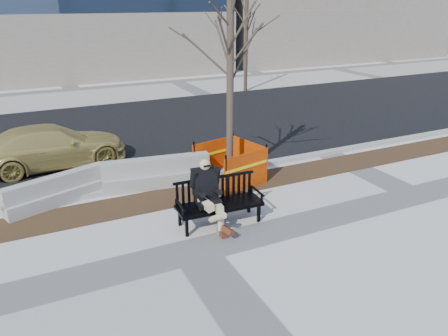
{
  "coord_description": "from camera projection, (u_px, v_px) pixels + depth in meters",
  "views": [
    {
      "loc": [
        -2.71,
        -7.09,
        4.78
      ],
      "look_at": [
        1.35,
        1.42,
        1.08
      ],
      "focal_mm": 34.57,
      "sensor_mm": 36.0,
      "label": 1
    }
  ],
  "objects": [
    {
      "name": "ground",
      "position": [
        194.0,
        250.0,
        8.79
      ],
      "size": [
        120.0,
        120.0,
        0.0
      ],
      "primitive_type": "plane",
      "color": "beige",
      "rests_on": "ground"
    },
    {
      "name": "jersey_barrier_right",
      "position": [
        157.0,
        186.0,
        11.82
      ],
      "size": [
        2.96,
        0.98,
        0.83
      ],
      "primitive_type": null,
      "rotation": [
        0.0,
        0.0,
        -0.14
      ],
      "color": "#9A9890",
      "rests_on": "ground"
    },
    {
      "name": "far_tree_right",
      "position": [
        245.0,
        91.0,
        24.08
      ],
      "size": [
        2.28,
        2.28,
        5.78
      ],
      "primitive_type": null,
      "rotation": [
        0.0,
        0.0,
        0.07
      ],
      "color": "#41342A",
      "rests_on": "ground"
    },
    {
      "name": "bench",
      "position": [
        220.0,
        223.0,
        9.85
      ],
      "size": [
        2.02,
        0.81,
        1.06
      ],
      "primitive_type": null,
      "rotation": [
        0.0,
        0.0,
        -0.05
      ],
      "color": "black",
      "rests_on": "ground"
    },
    {
      "name": "jersey_barrier_left",
      "position": [
        59.0,
        203.0,
        10.84
      ],
      "size": [
        2.63,
        1.37,
        0.75
      ],
      "primitive_type": null,
      "rotation": [
        0.0,
        0.0,
        0.34
      ],
      "color": "#A19E96",
      "rests_on": "ground"
    },
    {
      "name": "sedan",
      "position": [
        55.0,
        166.0,
        13.26
      ],
      "size": [
        4.49,
        2.12,
        1.26
      ],
      "primitive_type": "imported",
      "rotation": [
        0.0,
        0.0,
        1.65
      ],
      "color": "tan",
      "rests_on": "ground"
    },
    {
      "name": "tree_fence",
      "position": [
        230.0,
        181.0,
        12.14
      ],
      "size": [
        2.71,
        2.71,
        5.64
      ],
      "primitive_type": null,
      "rotation": [
        0.0,
        0.0,
        0.23
      ],
      "color": "#EF4D02",
      "rests_on": "ground"
    },
    {
      "name": "seated_man",
      "position": [
        208.0,
        224.0,
        9.8
      ],
      "size": [
        0.73,
        1.15,
        1.57
      ],
      "primitive_type": null,
      "rotation": [
        0.0,
        0.0,
        -0.05
      ],
      "color": "black",
      "rests_on": "ground"
    },
    {
      "name": "mulch_strip",
      "position": [
        156.0,
        200.0,
        10.97
      ],
      "size": [
        40.0,
        1.2,
        0.02
      ],
      "primitive_type": "cube",
      "color": "#47301C",
      "rests_on": "ground"
    },
    {
      "name": "curb",
      "position": [
        146.0,
        185.0,
        11.75
      ],
      "size": [
        60.0,
        0.25,
        0.12
      ],
      "primitive_type": "cube",
      "color": "#9E9B93",
      "rests_on": "ground"
    },
    {
      "name": "asphalt_street",
      "position": [
        107.0,
        135.0,
        16.18
      ],
      "size": [
        60.0,
        10.4,
        0.01
      ],
      "primitive_type": "cube",
      "color": "black",
      "rests_on": "ground"
    }
  ]
}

